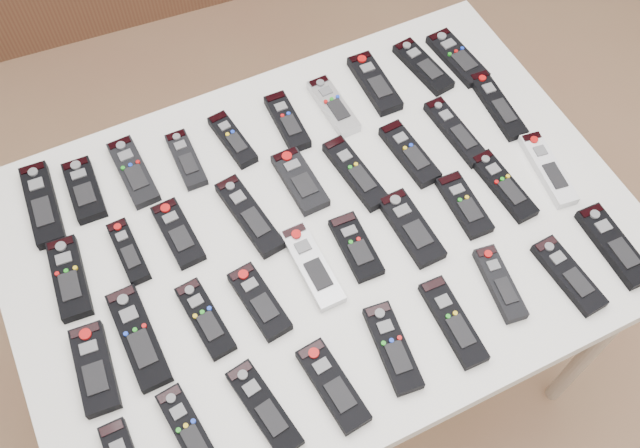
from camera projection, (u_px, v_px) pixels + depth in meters
name	position (u px, v px, depth m)	size (l,w,h in m)	color
ground	(346.00, 359.00, 2.12)	(4.00, 4.00, 0.00)	#99684E
table	(320.00, 243.00, 1.50)	(1.25, 0.88, 0.78)	white
remote_0	(42.00, 204.00, 1.46)	(0.06, 0.20, 0.02)	black
remote_1	(84.00, 190.00, 1.48)	(0.06, 0.15, 0.02)	black
remote_2	(133.00, 172.00, 1.51)	(0.06, 0.18, 0.02)	black
remote_3	(186.00, 159.00, 1.53)	(0.05, 0.15, 0.02)	black
remote_4	(232.00, 140.00, 1.55)	(0.04, 0.15, 0.02)	black
remote_5	(287.00, 122.00, 1.58)	(0.05, 0.16, 0.02)	black
remote_6	(333.00, 106.00, 1.60)	(0.05, 0.17, 0.02)	#B7B7BC
remote_7	(375.00, 83.00, 1.63)	(0.06, 0.18, 0.02)	black
remote_8	(423.00, 66.00, 1.66)	(0.05, 0.17, 0.02)	black
remote_9	(457.00, 58.00, 1.68)	(0.06, 0.17, 0.02)	black
remote_10	(69.00, 278.00, 1.38)	(0.06, 0.18, 0.02)	black
remote_11	(129.00, 252.00, 1.41)	(0.04, 0.15, 0.02)	black
remote_12	(178.00, 233.00, 1.43)	(0.06, 0.15, 0.02)	black
remote_13	(249.00, 216.00, 1.45)	(0.05, 0.20, 0.02)	black
remote_14	(300.00, 181.00, 1.49)	(0.06, 0.16, 0.02)	black
remote_15	(355.00, 173.00, 1.50)	(0.05, 0.19, 0.02)	black
remote_16	(409.00, 154.00, 1.53)	(0.05, 0.17, 0.02)	black
remote_17	(456.00, 132.00, 1.56)	(0.05, 0.19, 0.02)	black
remote_18	(497.00, 105.00, 1.60)	(0.05, 0.20, 0.02)	black
remote_19	(95.00, 369.00, 1.28)	(0.06, 0.17, 0.02)	black
remote_20	(139.00, 337.00, 1.31)	(0.06, 0.21, 0.02)	black
remote_21	(205.00, 319.00, 1.33)	(0.05, 0.16, 0.02)	black
remote_22	(259.00, 302.00, 1.35)	(0.05, 0.16, 0.02)	black
remote_23	(312.00, 266.00, 1.39)	(0.05, 0.19, 0.02)	#B7B7BC
remote_24	(356.00, 247.00, 1.41)	(0.06, 0.15, 0.02)	black
remote_25	(411.00, 228.00, 1.44)	(0.06, 0.17, 0.02)	black
remote_26	(464.00, 205.00, 1.46)	(0.05, 0.15, 0.02)	black
remote_27	(503.00, 186.00, 1.49)	(0.05, 0.18, 0.02)	black
remote_28	(548.00, 169.00, 1.51)	(0.05, 0.19, 0.02)	silver
remote_30	(189.00, 432.00, 1.22)	(0.05, 0.17, 0.02)	black
remote_31	(264.00, 408.00, 1.25)	(0.05, 0.18, 0.02)	black
remote_32	(333.00, 386.00, 1.27)	(0.06, 0.17, 0.02)	black
remote_33	(393.00, 348.00, 1.30)	(0.05, 0.17, 0.02)	black
remote_34	(453.00, 322.00, 1.33)	(0.05, 0.18, 0.02)	black
remote_35	(500.00, 284.00, 1.37)	(0.04, 0.16, 0.02)	black
remote_36	(569.00, 275.00, 1.38)	(0.05, 0.17, 0.02)	black
remote_37	(614.00, 246.00, 1.41)	(0.05, 0.19, 0.02)	black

